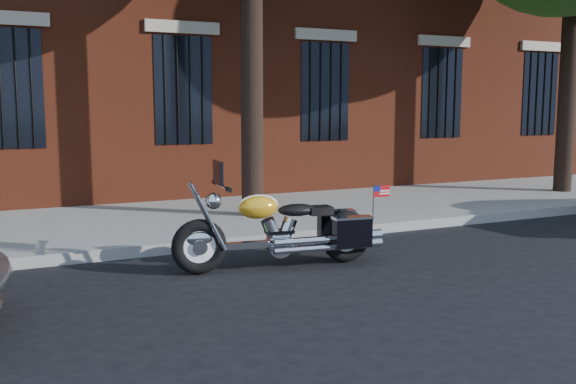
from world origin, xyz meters
name	(u,v)px	position (x,y,z in m)	size (l,w,h in m)	color
ground	(305,267)	(0.00, 0.00, 0.00)	(120.00, 120.00, 0.00)	black
curb	(261,239)	(0.00, 1.38, 0.07)	(40.00, 0.16, 0.15)	gray
sidewalk	(217,218)	(0.00, 3.26, 0.07)	(40.00, 3.60, 0.15)	gray
motorcycle	(286,231)	(-0.23, 0.06, 0.44)	(2.53, 0.90, 1.30)	black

